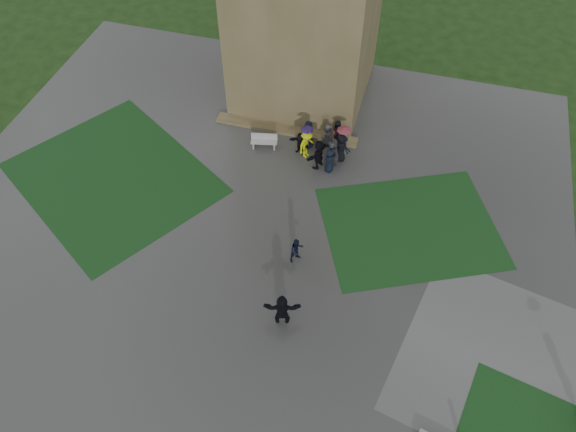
# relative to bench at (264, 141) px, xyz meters

# --- Properties ---
(ground) EXTENTS (120.00, 120.00, 0.00)m
(ground) POSITION_rel_bench_xyz_m (0.88, -8.88, -0.49)
(ground) COLOR black
(plaza) EXTENTS (34.00, 34.00, 0.02)m
(plaza) POSITION_rel_bench_xyz_m (0.88, -6.88, -0.48)
(plaza) COLOR #353533
(plaza) RESTS_ON ground
(lawn_inset_left) EXTENTS (14.10, 13.46, 0.01)m
(lawn_inset_left) POSITION_rel_bench_xyz_m (-7.62, -4.88, -0.47)
(lawn_inset_left) COLOR #123415
(lawn_inset_left) RESTS_ON plaza
(lawn_inset_right) EXTENTS (11.12, 10.15, 0.01)m
(lawn_inset_right) POSITION_rel_bench_xyz_m (9.38, -3.88, -0.47)
(lawn_inset_right) COLOR #123415
(lawn_inset_right) RESTS_ON plaza
(tower_plinth) EXTENTS (9.00, 0.80, 0.22)m
(tower_plinth) POSITION_rel_bench_xyz_m (0.88, 1.72, -0.36)
(tower_plinth) COLOR brown
(tower_plinth) RESTS_ON plaza
(bench) EXTENTS (1.65, 0.81, 0.92)m
(bench) POSITION_rel_bench_xyz_m (0.00, 0.00, 0.00)
(bench) COLOR #B2B2AD
(bench) RESTS_ON plaza
(visitor_cluster) EXTENTS (3.76, 3.85, 2.57)m
(visitor_cluster) POSITION_rel_bench_xyz_m (3.69, -0.06, 0.62)
(visitor_cluster) COLOR black
(visitor_cluster) RESTS_ON plaza
(pedestrian_mid) EXTENTS (0.80, 0.83, 1.51)m
(pedestrian_mid) POSITION_rel_bench_xyz_m (4.10, -7.54, 0.29)
(pedestrian_mid) COLOR black
(pedestrian_mid) RESTS_ON plaza
(pedestrian_near) EXTENTS (1.85, 1.06, 1.89)m
(pedestrian_near) POSITION_rel_bench_xyz_m (4.37, -11.14, 0.47)
(pedestrian_near) COLOR black
(pedestrian_near) RESTS_ON plaza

